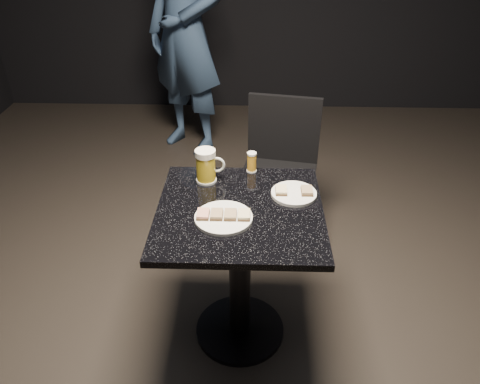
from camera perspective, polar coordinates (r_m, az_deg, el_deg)
name	(u,v)px	position (r m, az deg, el deg)	size (l,w,h in m)	color
floor	(240,331)	(2.47, -0.02, -16.54)	(6.00, 6.00, 0.00)	black
plate_large	(224,218)	(1.90, -2.01, -3.15)	(0.24, 0.24, 0.01)	white
plate_small	(294,194)	(2.06, 6.58, -0.20)	(0.20, 0.20, 0.01)	white
patron	(185,33)	(3.83, -6.66, 18.72)	(0.71, 0.46, 1.93)	navy
table	(240,253)	(2.11, -0.02, -7.46)	(0.70, 0.70, 0.75)	black
beer_mug	(206,166)	(2.12, -4.12, 3.22)	(0.13, 0.09, 0.16)	silver
beer_tumbler	(252,162)	(2.21, 1.44, 3.67)	(0.05, 0.05, 0.10)	silver
chair	(280,164)	(2.81, 4.86, 3.36)	(0.50, 0.50, 0.89)	black
canapes_on_plate_large	(224,214)	(1.89, -2.02, -2.75)	(0.22, 0.07, 0.02)	#4C3521
canapes_on_plate_small	(294,190)	(2.05, 6.60, 0.19)	(0.16, 0.07, 0.02)	#4C3521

